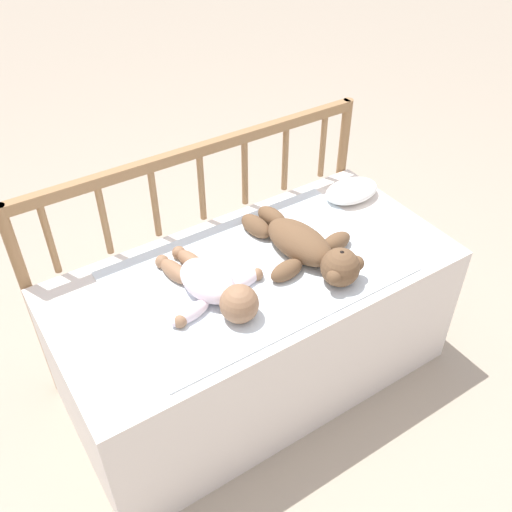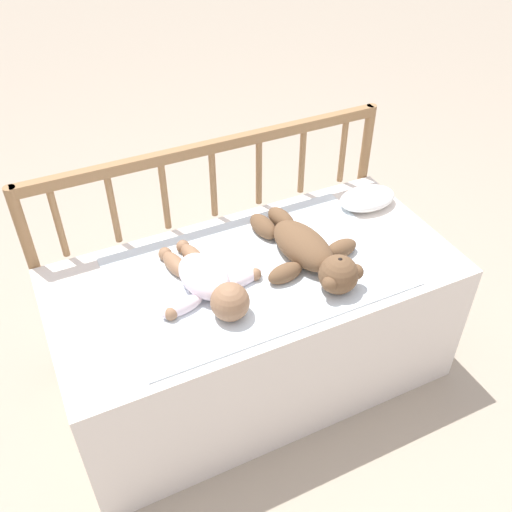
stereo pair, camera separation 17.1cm
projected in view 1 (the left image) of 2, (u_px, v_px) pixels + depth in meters
The scene contains 7 objects.
ground_plane at pixel (256, 373), 2.07m from camera, with size 12.00×12.00×0.00m, color tan.
crib_mattress at pixel (256, 326), 1.91m from camera, with size 1.26×0.61×0.50m.
crib_rail at pixel (203, 203), 1.93m from camera, with size 1.26×0.04×0.78m.
blanket at pixel (256, 271), 1.75m from camera, with size 0.86×0.54×0.01m.
teddy_bear at pixel (306, 247), 1.77m from camera, with size 0.33×0.47×0.12m.
baby at pixel (212, 285), 1.64m from camera, with size 0.34×0.40×0.11m.
small_pillow at pixel (352, 191), 2.04m from camera, with size 0.21×0.14×0.06m.
Camera 1 is at (-0.72, -1.11, 1.65)m, focal length 40.00 mm.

